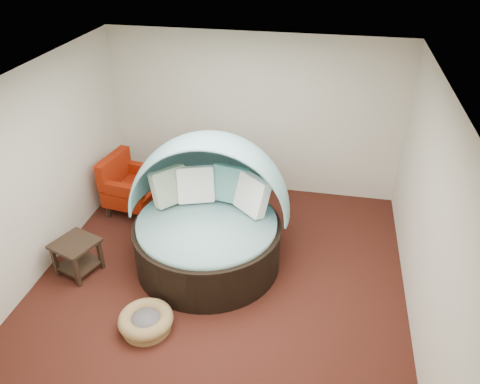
% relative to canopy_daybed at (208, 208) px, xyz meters
% --- Properties ---
extents(floor, '(5.00, 5.00, 0.00)m').
position_rel_canopy_daybed_xyz_m(floor, '(0.26, -0.33, -0.88)').
color(floor, '#471C14').
rests_on(floor, ground).
extents(wall_back, '(5.00, 0.00, 5.00)m').
position_rel_canopy_daybed_xyz_m(wall_back, '(0.26, 2.17, 0.52)').
color(wall_back, beige).
rests_on(wall_back, floor).
extents(wall_front, '(5.00, 0.00, 5.00)m').
position_rel_canopy_daybed_xyz_m(wall_front, '(0.26, -2.83, 0.52)').
color(wall_front, beige).
rests_on(wall_front, floor).
extents(wall_left, '(0.00, 5.00, 5.00)m').
position_rel_canopy_daybed_xyz_m(wall_left, '(-2.24, -0.33, 0.52)').
color(wall_left, beige).
rests_on(wall_left, floor).
extents(wall_right, '(0.00, 5.00, 5.00)m').
position_rel_canopy_daybed_xyz_m(wall_right, '(2.76, -0.33, 0.52)').
color(wall_right, beige).
rests_on(wall_right, floor).
extents(ceiling, '(5.00, 5.00, 0.00)m').
position_rel_canopy_daybed_xyz_m(ceiling, '(0.26, -0.33, 1.92)').
color(ceiling, white).
rests_on(ceiling, wall_back).
extents(canopy_daybed, '(2.33, 2.22, 1.91)m').
position_rel_canopy_daybed_xyz_m(canopy_daybed, '(0.00, 0.00, 0.00)').
color(canopy_daybed, black).
rests_on(canopy_daybed, floor).
extents(pet_basket, '(0.88, 0.88, 0.24)m').
position_rel_canopy_daybed_xyz_m(pet_basket, '(-0.43, -1.48, -0.76)').
color(pet_basket, olive).
rests_on(pet_basket, floor).
extents(red_armchair, '(0.95, 0.95, 0.99)m').
position_rel_canopy_daybed_xyz_m(red_armchair, '(-1.62, 1.01, -0.43)').
color(red_armchair, black).
rests_on(red_armchair, floor).
extents(side_table, '(0.69, 0.69, 0.52)m').
position_rel_canopy_daybed_xyz_m(side_table, '(-1.74, -0.66, -0.55)').
color(side_table, black).
rests_on(side_table, floor).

